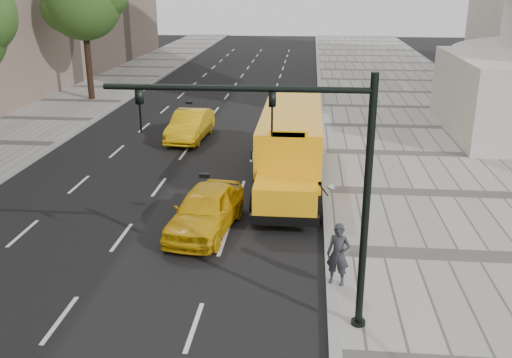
# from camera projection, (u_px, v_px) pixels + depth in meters

# --- Properties ---
(ground) EXTENTS (140.00, 140.00, 0.00)m
(ground) POSITION_uv_depth(u_px,v_px,m) (182.00, 188.00, 23.97)
(ground) COLOR black
(ground) RESTS_ON ground
(sidewalk_museum) EXTENTS (12.00, 140.00, 0.15)m
(sidewalk_museum) POSITION_uv_depth(u_px,v_px,m) (476.00, 196.00, 22.87)
(sidewalk_museum) COLOR #9A9691
(sidewalk_museum) RESTS_ON ground
(curb_museum) EXTENTS (0.30, 140.00, 0.15)m
(curb_museum) POSITION_uv_depth(u_px,v_px,m) (326.00, 191.00, 23.41)
(curb_museum) COLOR gray
(curb_museum) RESTS_ON ground
(curb_far) EXTENTS (0.30, 140.00, 0.15)m
(curb_far) POSITION_uv_depth(u_px,v_px,m) (1.00, 180.00, 24.65)
(curb_far) COLOR gray
(curb_far) RESTS_ON ground
(tree_c) EXTENTS (5.92, 5.26, 9.52)m
(tree_c) POSITION_uv_depth(u_px,v_px,m) (84.00, 1.00, 39.07)
(tree_c) COLOR black
(tree_c) RESTS_ON ground
(school_bus) EXTENTS (2.96, 11.56, 3.19)m
(school_bus) POSITION_uv_depth(u_px,v_px,m) (292.00, 139.00, 24.66)
(school_bus) COLOR #FFAC12
(school_bus) RESTS_ON ground
(taxi_near) EXTENTS (2.48, 4.83, 1.57)m
(taxi_near) POSITION_uv_depth(u_px,v_px,m) (206.00, 210.00, 19.60)
(taxi_near) COLOR #E0A80D
(taxi_near) RESTS_ON ground
(taxi_far) EXTENTS (1.94, 4.88, 1.58)m
(taxi_far) POSITION_uv_depth(u_px,v_px,m) (190.00, 125.00, 31.04)
(taxi_far) COLOR #E0A80D
(taxi_far) RESTS_ON ground
(pedestrian) EXTENTS (0.76, 0.61, 1.81)m
(pedestrian) POSITION_uv_depth(u_px,v_px,m) (338.00, 254.00, 15.82)
(pedestrian) COLOR #2B2C32
(pedestrian) RESTS_ON sidewalk_museum
(traffic_signal) EXTENTS (6.18, 0.36, 6.40)m
(traffic_signal) POSITION_uv_depth(u_px,v_px,m) (306.00, 173.00, 13.04)
(traffic_signal) COLOR black
(traffic_signal) RESTS_ON ground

